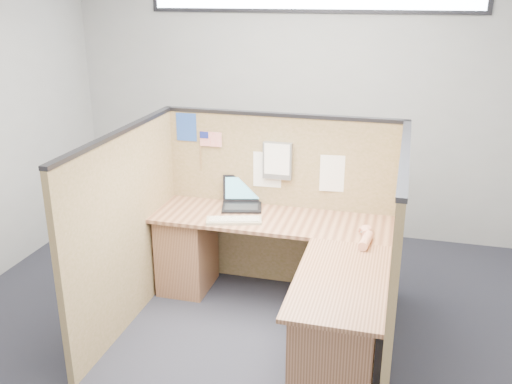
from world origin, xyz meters
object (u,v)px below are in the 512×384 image
(laptop, at_px, (244,199))
(l_desk, at_px, (283,280))
(mouse, at_px, (366,232))
(keyboard, at_px, (234,220))

(laptop, bearing_deg, l_desk, -66.00)
(l_desk, distance_m, mouse, 0.73)
(l_desk, distance_m, keyboard, 0.62)
(laptop, xyz_separation_m, keyboard, (0.02, -0.37, -0.05))
(keyboard, distance_m, mouse, 1.04)
(laptop, height_order, mouse, laptop)
(l_desk, xyz_separation_m, keyboard, (-0.46, 0.24, 0.35))
(l_desk, relative_size, keyboard, 4.21)
(laptop, distance_m, keyboard, 0.37)
(l_desk, relative_size, mouse, 18.81)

